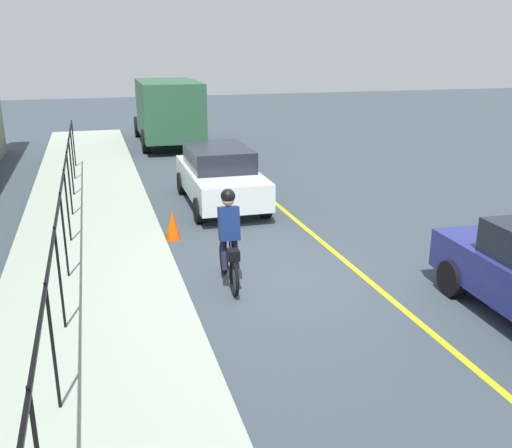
% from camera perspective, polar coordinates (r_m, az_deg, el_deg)
% --- Properties ---
extents(ground_plane, '(80.00, 80.00, 0.00)m').
position_cam_1_polar(ground_plane, '(10.68, 2.48, -5.78)').
color(ground_plane, '#39454D').
extents(lane_line_centre, '(36.00, 0.12, 0.01)m').
position_cam_1_polar(lane_line_centre, '(11.25, 10.26, -4.77)').
color(lane_line_centre, yellow).
rests_on(lane_line_centre, ground).
extents(sidewalk, '(40.00, 3.20, 0.15)m').
position_cam_1_polar(sidewalk, '(10.17, -16.15, -7.30)').
color(sidewalk, '#A0B09D').
rests_on(sidewalk, ground).
extents(iron_fence, '(20.67, 0.04, 1.60)m').
position_cam_1_polar(iron_fence, '(10.69, -18.94, 1.00)').
color(iron_fence, black).
rests_on(iron_fence, sidewalk).
extents(cyclist_lead, '(1.71, 0.38, 1.83)m').
position_cam_1_polar(cyclist_lead, '(10.17, -2.74, -1.49)').
color(cyclist_lead, black).
rests_on(cyclist_lead, ground).
extents(parked_sedan_rear, '(4.43, 1.97, 1.58)m').
position_cam_1_polar(parked_sedan_rear, '(15.56, -3.67, 4.94)').
color(parked_sedan_rear, white).
rests_on(parked_sedan_rear, ground).
extents(box_truck_background, '(6.74, 2.62, 2.78)m').
position_cam_1_polar(box_truck_background, '(25.43, -8.97, 11.38)').
color(box_truck_background, '#2D5D3E').
rests_on(box_truck_background, ground).
extents(traffic_cone_near, '(0.36, 0.36, 0.68)m').
position_cam_1_polar(traffic_cone_near, '(12.94, -8.40, -0.10)').
color(traffic_cone_near, '#F34F07').
rests_on(traffic_cone_near, ground).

